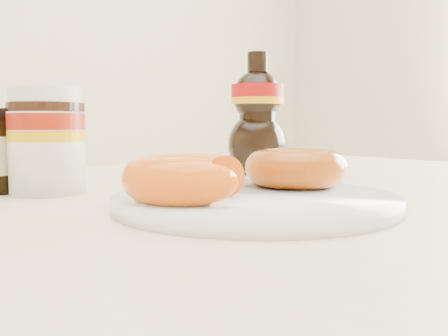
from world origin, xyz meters
TOP-DOWN VIEW (x-y plane):
  - dining_table at (0.00, 0.10)m, footprint 1.40×0.90m
  - plate at (-0.01, -0.01)m, footprint 0.27×0.27m
  - donut_bitten at (-0.08, -0.00)m, footprint 0.13×0.13m
  - donut_whole at (0.07, 0.01)m, footprint 0.14×0.14m
  - nutella_jar at (-0.14, 0.21)m, footprint 0.09×0.09m
  - syrup_bottle at (0.21, 0.24)m, footprint 0.12×0.10m

SIDE VIEW (x-z plane):
  - dining_table at x=0.00m, z-range 0.29..1.04m
  - plate at x=-0.01m, z-range 0.75..0.76m
  - donut_bitten at x=-0.08m, z-range 0.76..0.80m
  - donut_whole at x=0.07m, z-range 0.76..0.80m
  - nutella_jar at x=-0.14m, z-range 0.75..0.88m
  - syrup_bottle at x=0.21m, z-range 0.75..0.94m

